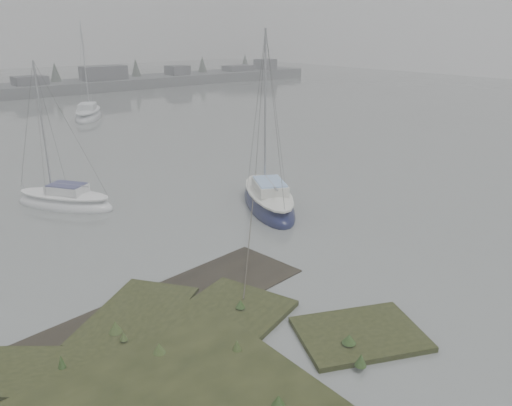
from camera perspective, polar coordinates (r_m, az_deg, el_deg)
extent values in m
plane|color=slate|center=(40.12, -25.06, 5.50)|extent=(160.00, 160.00, 0.00)
cube|color=#4C4F51|center=(78.97, -13.11, 13.29)|extent=(60.00, 8.00, 1.60)
cube|color=#424247|center=(72.11, -24.37, 12.20)|extent=(4.00, 3.00, 2.20)
cube|color=#424247|center=(75.41, -16.98, 13.62)|extent=(6.00, 3.00, 3.00)
cube|color=#424247|center=(80.91, -8.94, 14.37)|extent=(3.00, 3.00, 2.50)
cube|color=#424247|center=(87.72, -2.00, 14.80)|extent=(5.00, 3.00, 2.00)
cube|color=#424247|center=(91.48, 1.07, 15.25)|extent=(3.00, 3.00, 2.80)
cone|color=#384238|center=(75.12, -21.93, 13.36)|extent=(2.00, 2.00, 3.50)
cone|color=#384238|center=(79.71, -13.54, 14.47)|extent=(2.00, 2.00, 3.50)
cone|color=#384238|center=(85.76, -6.14, 15.20)|extent=(2.00, 2.00, 3.50)
cone|color=#384238|center=(91.07, -1.27, 15.55)|extent=(2.00, 2.00, 3.50)
ellipsoid|color=#0D1134|center=(24.80, 1.42, -0.14)|extent=(4.86, 6.67, 1.56)
ellipsoid|color=silver|center=(24.60, 1.43, 1.23)|extent=(4.10, 5.74, 0.44)
cube|color=silver|center=(24.22, 1.59, 1.89)|extent=(2.24, 2.59, 0.46)
cube|color=#93B6E5|center=(24.15, 1.60, 2.48)|extent=(2.08, 2.39, 0.07)
cylinder|color=#939399|center=(24.45, 1.06, 10.75)|extent=(0.10, 0.10, 7.35)
cylinder|color=#939399|center=(23.98, 1.70, 2.35)|extent=(1.27, 2.31, 0.08)
ellipsoid|color=silver|center=(26.58, -20.98, -0.16)|extent=(4.44, 5.44, 1.30)
ellipsoid|color=silver|center=(26.42, -21.11, 0.91)|extent=(3.76, 4.67, 0.37)
cube|color=silver|center=(26.19, -20.79, 1.53)|extent=(1.97, 2.17, 0.38)
cube|color=#181849|center=(26.13, -20.85, 1.98)|extent=(1.83, 2.00, 0.06)
cylinder|color=#939399|center=(26.06, -23.22, 7.99)|extent=(0.08, 0.08, 6.13)
cylinder|color=#939399|center=(26.04, -20.58, 1.95)|extent=(1.24, 1.82, 0.07)
ellipsoid|color=#A2A5AA|center=(52.12, -18.56, 9.30)|extent=(5.49, 7.04, 1.67)
ellipsoid|color=silver|center=(52.02, -18.64, 10.02)|extent=(4.65, 6.05, 0.47)
cube|color=silver|center=(51.67, -18.74, 10.42)|extent=(2.48, 2.78, 0.49)
cube|color=silver|center=(51.64, -18.77, 10.72)|extent=(2.29, 2.56, 0.08)
cylinder|color=#939399|center=(52.43, -19.00, 14.77)|extent=(0.11, 0.11, 7.84)
cylinder|color=#939399|center=(51.44, -18.81, 10.68)|extent=(1.50, 2.39, 0.09)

